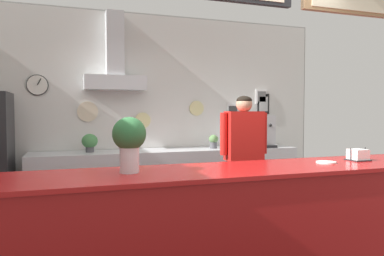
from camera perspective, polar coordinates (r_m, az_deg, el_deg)
name	(u,v)px	position (r m, az deg, el deg)	size (l,w,h in m)	color
back_wall_assembly	(144,105)	(5.34, -7.47, 3.64)	(5.61, 2.81, 2.88)	gray
service_counter	(220,236)	(2.83, 4.41, -16.55)	(4.44, 0.72, 1.01)	maroon
back_prep_counter	(170,181)	(5.28, -3.40, -8.29)	(3.81, 0.64, 0.89)	silver
shop_worker	(244,162)	(4.16, 8.13, -5.30)	(0.57, 0.23, 1.61)	#232328
espresso_machine	(255,131)	(5.67, 9.80, -0.53)	(0.53, 0.46, 0.49)	silver
potted_thyme	(90,142)	(5.04, -15.76, -2.09)	(0.21, 0.21, 0.25)	#4C4C51
potted_oregano	(213,141)	(5.38, 3.39, -2.03)	(0.14, 0.14, 0.20)	#4C4C51
condiment_plate	(326,162)	(3.21, 20.30, -5.06)	(0.16, 0.16, 0.01)	white
napkin_holder	(358,155)	(3.47, 24.59, -3.92)	(0.17, 0.16, 0.11)	#262628
basil_vase	(129,141)	(2.55, -9.82, -1.96)	(0.23, 0.23, 0.39)	silver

